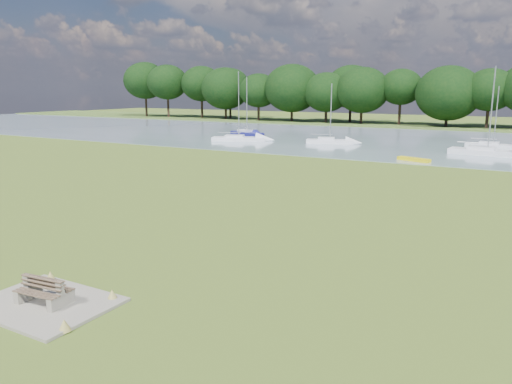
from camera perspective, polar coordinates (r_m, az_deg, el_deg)
The scene contains 12 objects.
ground at distance 27.68m, azimuth 0.56°, elevation -2.29°, with size 220.00×220.00×0.00m, color olive.
river at distance 67.08m, azimuth 18.39°, elevation 5.42°, with size 220.00×40.00×0.10m, color slate.
far_bank at distance 96.58m, azimuth 22.01°, elevation 6.93°, with size 220.00×20.00×0.40m, color #4C6626.
concrete_pad at distance 17.45m, azimuth -22.96°, elevation -11.69°, with size 4.20×3.20×0.10m, color gray.
bench_pair at distance 17.30m, azimuth -23.07°, elevation -10.42°, with size 1.75×1.14×0.90m.
kayak at distance 48.95m, azimuth 17.59°, elevation 3.57°, with size 3.19×0.75×0.32m, color yellow.
tree_line at distance 92.73m, azimuth 20.60°, elevation 11.35°, with size 138.84×10.08×12.19m.
sailboat_0 at distance 64.96m, azimuth -2.04°, elevation 6.26°, with size 7.12×4.45×8.77m.
sailboat_1 at distance 62.16m, azimuth 8.40°, elevation 5.92°, with size 5.97×3.38×7.24m.
sailboat_3 at distance 56.14m, azimuth 24.87°, elevation 4.36°, with size 7.58×2.73×8.84m.
sailboat_4 at distance 72.16m, azimuth -1.08°, elevation 6.86°, with size 6.09×3.73×8.19m.
sailboat_6 at distance 62.84m, azimuth 25.43°, elevation 4.93°, with size 5.91×1.69×6.92m.
Camera 1 is at (13.06, -23.45, 6.72)m, focal length 35.00 mm.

